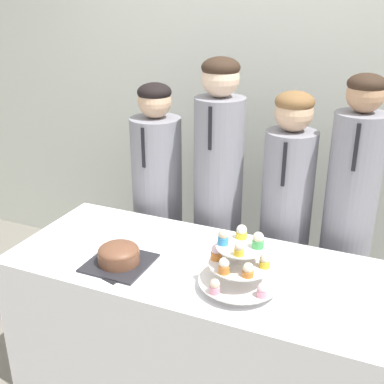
# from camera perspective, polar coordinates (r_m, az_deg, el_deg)

# --- Properties ---
(wall_back) EXTENTS (9.00, 0.06, 2.70)m
(wall_back) POSITION_cam_1_polar(r_m,az_deg,el_deg) (3.01, 9.77, 12.56)
(wall_back) COLOR silver
(wall_back) RESTS_ON ground_plane
(table) EXTENTS (1.74, 0.72, 0.73)m
(table) POSITION_cam_1_polar(r_m,az_deg,el_deg) (2.38, 0.91, -16.10)
(table) COLOR white
(table) RESTS_ON ground_plane
(round_cake) EXTENTS (0.27, 0.27, 0.10)m
(round_cake) POSITION_cam_1_polar(r_m,az_deg,el_deg) (2.17, -8.67, -7.38)
(round_cake) COLOR #232328
(round_cake) RESTS_ON table
(cake_knife) EXTENTS (0.24, 0.08, 0.01)m
(cake_knife) POSITION_cam_1_polar(r_m,az_deg,el_deg) (2.05, -8.93, -10.79)
(cake_knife) COLOR silver
(cake_knife) RESTS_ON table
(cupcake_stand) EXTENTS (0.33, 0.33, 0.26)m
(cupcake_stand) POSITION_cam_1_polar(r_m,az_deg,el_deg) (1.94, 5.61, -8.29)
(cupcake_stand) COLOR silver
(cupcake_stand) RESTS_ON table
(student_0) EXTENTS (0.29, 0.29, 1.41)m
(student_0) POSITION_cam_1_polar(r_m,az_deg,el_deg) (2.85, -4.07, -2.02)
(student_0) COLOR gray
(student_0) RESTS_ON ground_plane
(student_1) EXTENTS (0.27, 0.27, 1.56)m
(student_1) POSITION_cam_1_polar(r_m,az_deg,el_deg) (2.67, 3.07, -1.57)
(student_1) COLOR gray
(student_1) RESTS_ON ground_plane
(student_2) EXTENTS (0.26, 0.27, 1.42)m
(student_2) POSITION_cam_1_polar(r_m,az_deg,el_deg) (2.61, 10.90, -4.33)
(student_2) COLOR gray
(student_2) RESTS_ON ground_plane
(student_3) EXTENTS (0.25, 0.26, 1.52)m
(student_3) POSITION_cam_1_polar(r_m,az_deg,el_deg) (2.55, 17.84, -4.55)
(student_3) COLOR gray
(student_3) RESTS_ON ground_plane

